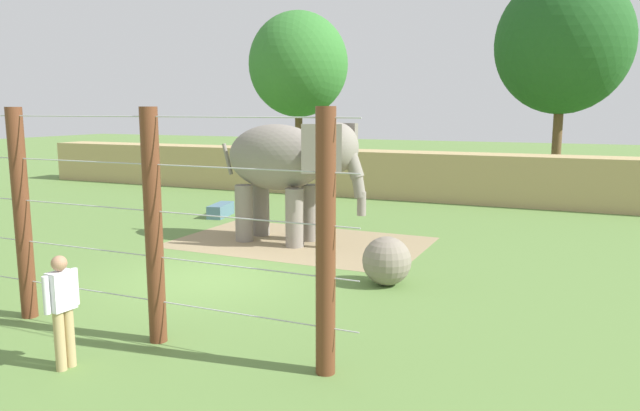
# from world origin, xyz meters

# --- Properties ---
(ground_plane) EXTENTS (120.00, 120.00, 0.00)m
(ground_plane) POSITION_xyz_m (0.00, 0.00, 0.00)
(ground_plane) COLOR #5B7F3D
(dirt_patch) EXTENTS (6.96, 4.47, 0.01)m
(dirt_patch) POSITION_xyz_m (0.29, 4.00, 0.00)
(dirt_patch) COLOR #937F5B
(dirt_patch) RESTS_ON ground
(embankment_wall) EXTENTS (36.00, 1.80, 1.95)m
(embankment_wall) POSITION_xyz_m (0.00, 13.45, 0.97)
(embankment_wall) COLOR tan
(embankment_wall) RESTS_ON ground
(elephant) EXTENTS (4.54, 1.91, 3.36)m
(elephant) POSITION_xyz_m (-0.05, 3.91, 2.23)
(elephant) COLOR gray
(elephant) RESTS_ON ground
(enrichment_ball) EXTENTS (1.04, 1.04, 1.04)m
(enrichment_ball) POSITION_xyz_m (3.72, 1.04, 0.52)
(enrichment_ball) COLOR gray
(enrichment_ball) RESTS_ON ground
(cable_fence) EXTENTS (9.39, 0.28, 3.74)m
(cable_fence) POSITION_xyz_m (-0.08, -3.41, 1.87)
(cable_fence) COLOR brown
(cable_fence) RESTS_ON ground
(zookeeper) EXTENTS (0.25, 0.59, 1.67)m
(zookeeper) POSITION_xyz_m (0.70, -4.76, 0.93)
(zookeeper) COLOR tan
(zookeeper) RESTS_ON ground
(feed_trough) EXTENTS (0.78, 1.47, 0.44)m
(feed_trough) POSITION_xyz_m (-4.01, 6.59, 0.22)
(feed_trough) COLOR slate
(feed_trough) RESTS_ON ground
(tree_far_left) EXTENTS (6.19, 6.19, 9.97)m
(tree_far_left) POSITION_xyz_m (6.37, 19.80, 6.71)
(tree_far_left) COLOR brown
(tree_far_left) RESTS_ON ground
(tree_left_of_centre) EXTENTS (5.78, 5.78, 9.32)m
(tree_left_of_centre) POSITION_xyz_m (-7.95, 21.21, 6.27)
(tree_left_of_centre) COLOR brown
(tree_left_of_centre) RESTS_ON ground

